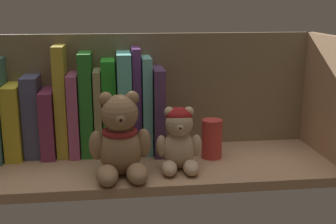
{
  "coord_description": "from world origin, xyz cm",
  "views": [
    {
      "loc": [
        -7.75,
        -88.39,
        36.04
      ],
      "look_at": [
        2.91,
        0.0,
        13.31
      ],
      "focal_mm": 46.72,
      "sensor_mm": 36.0,
      "label": 1
    }
  ],
  "objects_px": {
    "book_2": "(17,119)",
    "book_9": "(110,106)",
    "book_8": "(99,111)",
    "book_10": "(124,102)",
    "book_11": "(136,100)",
    "teddy_bear_smaller": "(179,140)",
    "book_3": "(34,115)",
    "book_13": "(157,108)",
    "book_12": "(146,104)",
    "book_6": "(75,113)",
    "pillar_candle": "(212,139)",
    "book_5": "(62,100)",
    "book_7": "(87,103)",
    "teddy_bear_larger": "(120,141)",
    "book_4": "(50,121)",
    "book_1": "(2,108)"
  },
  "relations": [
    {
      "from": "book_3",
      "to": "book_12",
      "type": "bearing_deg",
      "value": 0.0
    },
    {
      "from": "book_4",
      "to": "book_7",
      "type": "relative_size",
      "value": 0.65
    },
    {
      "from": "book_13",
      "to": "pillar_candle",
      "type": "bearing_deg",
      "value": -32.79
    },
    {
      "from": "teddy_bear_smaller",
      "to": "book_11",
      "type": "bearing_deg",
      "value": 120.93
    },
    {
      "from": "book_6",
      "to": "book_12",
      "type": "relative_size",
      "value": 0.84
    },
    {
      "from": "book_1",
      "to": "book_8",
      "type": "xyz_separation_m",
      "value": [
        0.21,
        -0.0,
        -0.01
      ]
    },
    {
      "from": "book_5",
      "to": "teddy_bear_larger",
      "type": "height_order",
      "value": "book_5"
    },
    {
      "from": "book_10",
      "to": "book_13",
      "type": "bearing_deg",
      "value": -0.0
    },
    {
      "from": "book_2",
      "to": "pillar_candle",
      "type": "bearing_deg",
      "value": -9.69
    },
    {
      "from": "book_6",
      "to": "book_7",
      "type": "xyz_separation_m",
      "value": [
        0.03,
        0.0,
        0.02
      ]
    },
    {
      "from": "book_7",
      "to": "book_11",
      "type": "relative_size",
      "value": 0.96
    },
    {
      "from": "book_10",
      "to": "book_11",
      "type": "distance_m",
      "value": 0.03
    },
    {
      "from": "book_7",
      "to": "book_12",
      "type": "bearing_deg",
      "value": 0.0
    },
    {
      "from": "book_13",
      "to": "book_11",
      "type": "bearing_deg",
      "value": 180.0
    },
    {
      "from": "book_11",
      "to": "teddy_bear_smaller",
      "type": "bearing_deg",
      "value": -59.07
    },
    {
      "from": "book_9",
      "to": "book_10",
      "type": "relative_size",
      "value": 0.93
    },
    {
      "from": "book_11",
      "to": "teddy_bear_smaller",
      "type": "height_order",
      "value": "book_11"
    },
    {
      "from": "book_10",
      "to": "teddy_bear_larger",
      "type": "xyz_separation_m",
      "value": [
        -0.01,
        -0.15,
        -0.04
      ]
    },
    {
      "from": "book_2",
      "to": "book_10",
      "type": "relative_size",
      "value": 0.71
    },
    {
      "from": "book_3",
      "to": "book_10",
      "type": "distance_m",
      "value": 0.21
    },
    {
      "from": "book_2",
      "to": "book_6",
      "type": "xyz_separation_m",
      "value": [
        0.13,
        0.0,
        0.01
      ]
    },
    {
      "from": "book_5",
      "to": "book_7",
      "type": "height_order",
      "value": "book_5"
    },
    {
      "from": "book_7",
      "to": "book_12",
      "type": "height_order",
      "value": "book_7"
    },
    {
      "from": "book_2",
      "to": "pillar_candle",
      "type": "height_order",
      "value": "book_2"
    },
    {
      "from": "book_4",
      "to": "book_1",
      "type": "bearing_deg",
      "value": 180.0
    },
    {
      "from": "book_9",
      "to": "teddy_bear_smaller",
      "type": "bearing_deg",
      "value": -43.51
    },
    {
      "from": "teddy_bear_smaller",
      "to": "book_6",
      "type": "bearing_deg",
      "value": 148.73
    },
    {
      "from": "book_2",
      "to": "pillar_candle",
      "type": "distance_m",
      "value": 0.44
    },
    {
      "from": "book_2",
      "to": "book_6",
      "type": "height_order",
      "value": "book_6"
    },
    {
      "from": "book_6",
      "to": "book_9",
      "type": "bearing_deg",
      "value": 0.0
    },
    {
      "from": "teddy_bear_smaller",
      "to": "book_1",
      "type": "bearing_deg",
      "value": 160.61
    },
    {
      "from": "book_3",
      "to": "book_13",
      "type": "height_order",
      "value": "book_13"
    },
    {
      "from": "book_3",
      "to": "book_7",
      "type": "height_order",
      "value": "book_7"
    },
    {
      "from": "book_1",
      "to": "book_3",
      "type": "xyz_separation_m",
      "value": [
        0.07,
        -0.0,
        -0.02
      ]
    },
    {
      "from": "teddy_bear_smaller",
      "to": "book_2",
      "type": "bearing_deg",
      "value": 159.1
    },
    {
      "from": "book_3",
      "to": "book_11",
      "type": "bearing_deg",
      "value": 0.0
    },
    {
      "from": "book_10",
      "to": "book_11",
      "type": "bearing_deg",
      "value": 0.0
    },
    {
      "from": "book_2",
      "to": "book_11",
      "type": "distance_m",
      "value": 0.27
    },
    {
      "from": "book_12",
      "to": "book_13",
      "type": "relative_size",
      "value": 1.12
    },
    {
      "from": "book_6",
      "to": "pillar_candle",
      "type": "height_order",
      "value": "book_6"
    },
    {
      "from": "pillar_candle",
      "to": "book_3",
      "type": "bearing_deg",
      "value": 169.4
    },
    {
      "from": "book_2",
      "to": "book_9",
      "type": "relative_size",
      "value": 0.76
    },
    {
      "from": "book_7",
      "to": "book_8",
      "type": "distance_m",
      "value": 0.03
    },
    {
      "from": "book_2",
      "to": "book_11",
      "type": "xyz_separation_m",
      "value": [
        0.27,
        0.0,
        0.04
      ]
    },
    {
      "from": "book_7",
      "to": "book_2",
      "type": "bearing_deg",
      "value": -180.0
    },
    {
      "from": "book_8",
      "to": "book_10",
      "type": "bearing_deg",
      "value": 0.0
    },
    {
      "from": "teddy_bear_larger",
      "to": "book_9",
      "type": "bearing_deg",
      "value": 97.59
    },
    {
      "from": "book_9",
      "to": "book_10",
      "type": "height_order",
      "value": "book_10"
    },
    {
      "from": "teddy_bear_larger",
      "to": "teddy_bear_smaller",
      "type": "bearing_deg",
      "value": 9.99
    },
    {
      "from": "book_4",
      "to": "teddy_bear_larger",
      "type": "relative_size",
      "value": 0.88
    }
  ]
}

